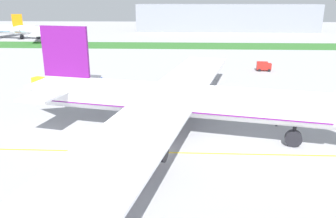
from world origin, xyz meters
The scene contains 10 objects.
ground_plane centered at (0.00, 0.00, 0.00)m, with size 600.00×600.00×0.00m, color #9E9EA3.
apron_taxi_line centered at (0.00, -1.23, 0.00)m, with size 280.00×0.36×0.01m, color yellow.
grass_median_strip centered at (0.00, 119.20, 0.05)m, with size 320.00×24.00×0.10m, color #2D6628.
airliner_foreground centered at (2.85, 6.10, 5.86)m, with size 55.90×90.65×17.24m.
ground_crew_wingwalker_port centered at (20.93, 10.59, 1.01)m, with size 0.51×0.44×1.67m.
service_truck_baggage_loader centered at (29.31, 59.89, 1.55)m, with size 4.59×2.87×2.85m.
service_truck_fuel_bowser centered at (-19.02, 37.47, 1.40)m, with size 5.37×3.44×2.45m.
service_truck_catering_van centered at (-30.76, 35.04, 1.50)m, with size 6.23×4.34×2.72m.
parked_airliner_far_centre centered at (-76.26, 147.10, 4.58)m, with size 35.92×56.99×13.50m.
terminal_building centered at (33.25, 197.76, 9.00)m, with size 122.64×20.00×18.00m, color gray.
Camera 1 is at (4.44, -47.19, 21.54)m, focal length 36.73 mm.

